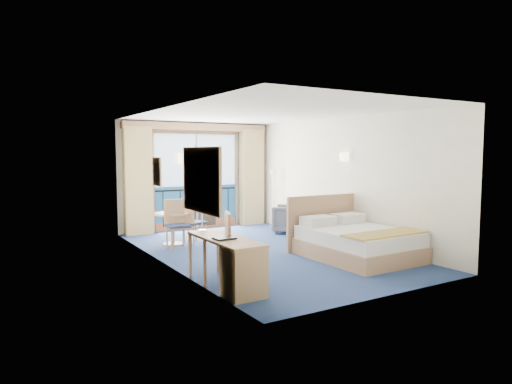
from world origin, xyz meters
name	(u,v)px	position (x,y,z in m)	size (l,w,h in m)	color
floor	(263,251)	(0.00, 0.00, 0.00)	(6.50, 6.50, 0.00)	navy
room_walls	(263,161)	(0.00, 0.00, 1.78)	(4.04, 6.54, 2.72)	beige
balcony_door	(196,184)	(-0.01, 3.22, 1.14)	(2.36, 0.03, 2.52)	navy
curtain_left	(138,181)	(-1.55, 3.07, 1.28)	(0.65, 0.22, 2.55)	tan
curtain_right	(252,177)	(1.55, 3.07, 1.28)	(0.65, 0.22, 2.55)	tan
pelmet	(198,127)	(0.00, 3.10, 2.58)	(3.80, 0.25, 0.18)	tan
mirror	(201,180)	(-1.97, -1.50, 1.55)	(0.05, 1.25, 0.95)	tan
wall_print	(157,172)	(-1.97, 0.45, 1.60)	(0.04, 0.42, 0.52)	tan
sconce_left	(180,158)	(-1.94, -0.60, 1.85)	(0.18, 0.18, 0.18)	#FFEBB2
sconce_right	(344,157)	(1.94, -0.15, 1.85)	(0.18, 0.18, 0.18)	#FFEBB2
bed	(355,241)	(1.19, -1.33, 0.31)	(1.73, 2.06, 1.09)	tan
nightstand	(328,229)	(1.78, 0.15, 0.26)	(0.40, 0.38, 0.52)	tan
phone	(327,216)	(1.74, 0.14, 0.56)	(0.17, 0.13, 0.07)	silver
armchair	(289,219)	(1.65, 1.45, 0.34)	(0.72, 0.74, 0.68)	#494D59
floor_lamp	(273,185)	(1.77, 2.35, 1.11)	(0.20, 0.20, 1.47)	silver
desk	(239,266)	(-1.72, -2.17, 0.40)	(0.53, 1.55, 0.73)	tan
desk_chair	(236,242)	(-1.42, -1.51, 0.59)	(0.59, 0.58, 1.05)	#1E2947
folder	(225,238)	(-1.79, -1.86, 0.74)	(0.29, 0.22, 0.03)	black
desk_lamp	(202,210)	(-1.82, -1.19, 1.07)	(0.12, 0.12, 0.46)	silver
round_table	(173,220)	(-1.28, 1.54, 0.51)	(0.75, 0.75, 0.68)	tan
table_chair_a	(192,219)	(-0.90, 1.41, 0.53)	(0.50, 0.50, 0.94)	#1E2947
table_chair_b	(176,221)	(-1.36, 1.13, 0.56)	(0.45, 0.46, 1.00)	#1E2947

